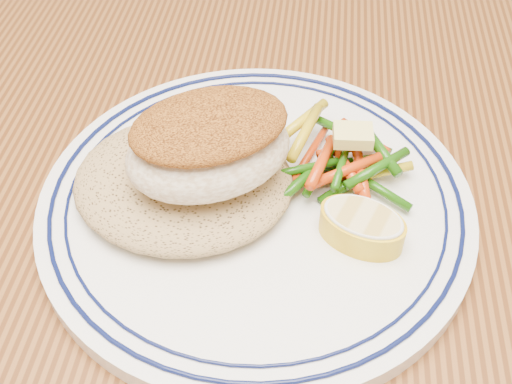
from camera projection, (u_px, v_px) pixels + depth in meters
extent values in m
cube|color=#532B10|center=(210.00, 197.00, 0.49)|extent=(1.50, 0.90, 0.04)
cylinder|color=white|center=(256.00, 204.00, 0.45)|extent=(0.30, 0.30, 0.01)
torus|color=#0A113F|center=(256.00, 196.00, 0.44)|extent=(0.28, 0.28, 0.00)
torus|color=#0A113F|center=(256.00, 196.00, 0.44)|extent=(0.26, 0.26, 0.00)
ellipsoid|color=#A48352|center=(183.00, 177.00, 0.44)|extent=(0.15, 0.13, 0.03)
ellipsoid|color=white|center=(209.00, 152.00, 0.41)|extent=(0.13, 0.12, 0.05)
ellipsoid|color=#955318|center=(209.00, 125.00, 0.40)|extent=(0.12, 0.11, 0.02)
cylinder|color=#1A500A|center=(338.00, 164.00, 0.46)|extent=(0.06, 0.03, 0.01)
cylinder|color=#C53509|center=(311.00, 152.00, 0.47)|extent=(0.03, 0.05, 0.01)
cylinder|color=#C53509|center=(332.00, 178.00, 0.45)|extent=(0.06, 0.02, 0.01)
cylinder|color=#1A500A|center=(351.00, 182.00, 0.45)|extent=(0.05, 0.04, 0.01)
cylinder|color=gold|center=(379.00, 172.00, 0.45)|extent=(0.05, 0.02, 0.01)
cylinder|color=#C53509|center=(349.00, 148.00, 0.46)|extent=(0.05, 0.03, 0.01)
cylinder|color=#1A500A|center=(377.00, 188.00, 0.44)|extent=(0.05, 0.04, 0.01)
cylinder|color=#1A500A|center=(304.00, 179.00, 0.44)|extent=(0.04, 0.06, 0.01)
cylinder|color=#1A500A|center=(353.00, 136.00, 0.47)|extent=(0.06, 0.03, 0.01)
cylinder|color=#C53509|center=(361.00, 177.00, 0.44)|extent=(0.01, 0.05, 0.01)
cylinder|color=#C53509|center=(344.00, 164.00, 0.45)|extent=(0.03, 0.06, 0.01)
cylinder|color=#1A500A|center=(297.00, 170.00, 0.44)|extent=(0.06, 0.03, 0.01)
cylinder|color=#1A500A|center=(321.00, 167.00, 0.44)|extent=(0.02, 0.05, 0.01)
cylinder|color=#C53509|center=(346.00, 171.00, 0.44)|extent=(0.05, 0.03, 0.01)
cylinder|color=#1A500A|center=(341.00, 166.00, 0.44)|extent=(0.01, 0.05, 0.01)
cylinder|color=#1A500A|center=(377.00, 168.00, 0.44)|extent=(0.05, 0.04, 0.01)
cylinder|color=#C53509|center=(364.00, 137.00, 0.46)|extent=(0.04, 0.04, 0.01)
cylinder|color=gold|center=(302.00, 121.00, 0.47)|extent=(0.04, 0.05, 0.01)
cylinder|color=#1A500A|center=(381.00, 150.00, 0.45)|extent=(0.03, 0.04, 0.01)
cylinder|color=#C53509|center=(322.00, 162.00, 0.44)|extent=(0.02, 0.06, 0.01)
cylinder|color=gold|center=(305.00, 132.00, 0.46)|extent=(0.02, 0.06, 0.01)
cube|color=#F6E978|center=(353.00, 135.00, 0.44)|extent=(0.03, 0.02, 0.01)
torus|color=white|center=(364.00, 217.00, 0.40)|extent=(0.07, 0.07, 0.00)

